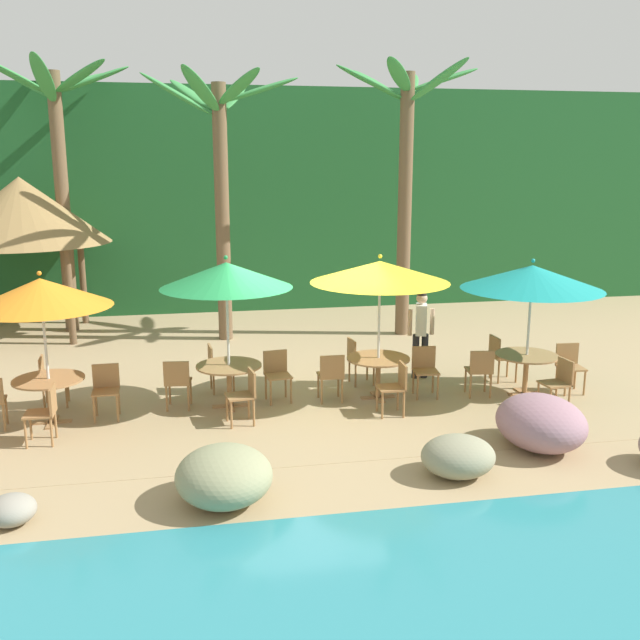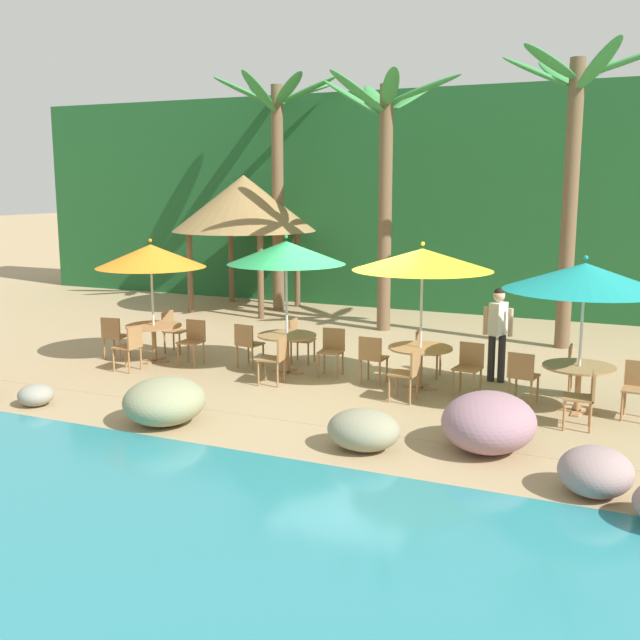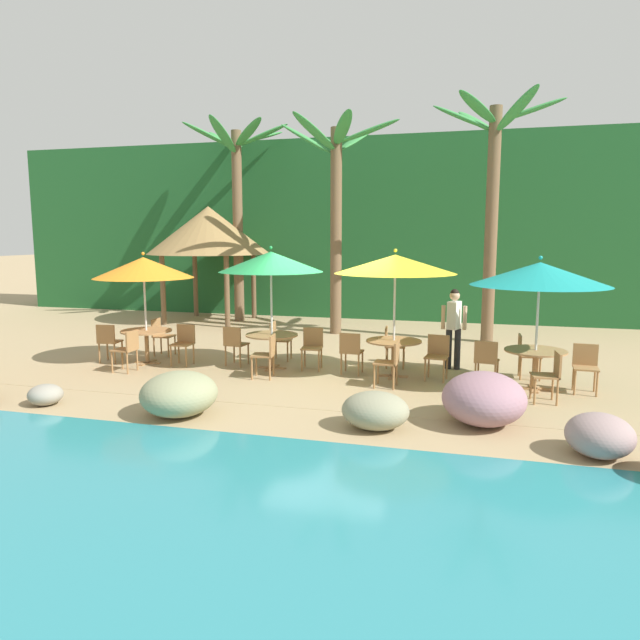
{
  "view_description": "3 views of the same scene",
  "coord_description": "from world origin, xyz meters",
  "px_view_note": "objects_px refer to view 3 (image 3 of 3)",
  "views": [
    {
      "loc": [
        -1.95,
        -11.52,
        4.09
      ],
      "look_at": [
        0.29,
        0.22,
        1.4
      ],
      "focal_mm": 39.85,
      "sensor_mm": 36.0,
      "label": 1
    },
    {
      "loc": [
        4.94,
        -12.38,
        3.53
      ],
      "look_at": [
        -0.64,
        0.02,
        1.06
      ],
      "focal_mm": 42.74,
      "sensor_mm": 36.0,
      "label": 2
    },
    {
      "loc": [
        2.89,
        -11.46,
        2.81
      ],
      "look_at": [
        -0.24,
        -0.05,
        1.09
      ],
      "focal_mm": 32.93,
      "sensor_mm": 36.0,
      "label": 3
    }
  ],
  "objects_px": {
    "umbrella_orange": "(144,268)",
    "dining_table_orange": "(146,336)",
    "chair_orange_left": "(108,340)",
    "palm_tree_nearest": "(238,186)",
    "dining_table_teal": "(535,357)",
    "chair_yellow_right": "(391,360)",
    "dining_table_green": "(272,340)",
    "chair_yellow_seaward": "(437,354)",
    "chair_yellow_left": "(351,350)",
    "palm_tree_third": "(493,181)",
    "chair_teal_seaward": "(585,364)",
    "waiter_in_white": "(454,323)",
    "chair_orange_inland": "(161,334)",
    "chair_orange_right": "(128,348)",
    "umbrella_teal": "(540,274)",
    "dining_table_yellow": "(394,346)",
    "chair_green_right": "(267,353)",
    "palapa_hut": "(209,231)",
    "chair_teal_right": "(550,373)",
    "chair_teal_inland": "(525,353)",
    "chair_orange_seaward": "(184,341)",
    "umbrella_green": "(271,262)",
    "chair_teal_left": "(486,359)",
    "chair_green_left": "(235,343)",
    "umbrella_yellow": "(395,264)",
    "chair_green_seaward": "(312,345)",
    "palm_tree_second": "(336,190)",
    "chair_green_inland": "(278,338)",
    "chair_yellow_inland": "(391,344)"
  },
  "relations": [
    {
      "from": "chair_teal_right",
      "to": "chair_teal_inland",
      "type": "bearing_deg",
      "value": 99.76
    },
    {
      "from": "chair_orange_left",
      "to": "palm_tree_nearest",
      "type": "relative_size",
      "value": 0.14
    },
    {
      "from": "chair_orange_left",
      "to": "umbrella_teal",
      "type": "height_order",
      "value": "umbrella_teal"
    },
    {
      "from": "chair_yellow_left",
      "to": "chair_teal_seaward",
      "type": "xyz_separation_m",
      "value": [
        4.34,
        -0.2,
        0.0
      ]
    },
    {
      "from": "umbrella_green",
      "to": "chair_yellow_left",
      "type": "bearing_deg",
      "value": -3.64
    },
    {
      "from": "umbrella_orange",
      "to": "chair_teal_left",
      "type": "xyz_separation_m",
      "value": [
        7.19,
        -0.07,
        -1.6
      ]
    },
    {
      "from": "chair_yellow_seaward",
      "to": "chair_teal_right",
      "type": "height_order",
      "value": "same"
    },
    {
      "from": "dining_table_green",
      "to": "chair_yellow_left",
      "type": "xyz_separation_m",
      "value": [
        1.73,
        -0.11,
        -0.1
      ]
    },
    {
      "from": "umbrella_green",
      "to": "chair_yellow_right",
      "type": "distance_m",
      "value": 3.3
    },
    {
      "from": "palm_tree_second",
      "to": "chair_yellow_seaward",
      "type": "bearing_deg",
      "value": -55.95
    },
    {
      "from": "chair_yellow_seaward",
      "to": "chair_yellow_right",
      "type": "xyz_separation_m",
      "value": [
        -0.78,
        -0.85,
        0.0
      ]
    },
    {
      "from": "chair_orange_right",
      "to": "chair_yellow_seaward",
      "type": "relative_size",
      "value": 1.0
    },
    {
      "from": "waiter_in_white",
      "to": "chair_yellow_right",
      "type": "bearing_deg",
      "value": -119.18
    },
    {
      "from": "chair_green_left",
      "to": "palm_tree_second",
      "type": "relative_size",
      "value": 0.15
    },
    {
      "from": "umbrella_teal",
      "to": "dining_table_yellow",
      "type": "bearing_deg",
      "value": 173.4
    },
    {
      "from": "chair_teal_right",
      "to": "waiter_in_white",
      "type": "height_order",
      "value": "waiter_in_white"
    },
    {
      "from": "chair_orange_inland",
      "to": "chair_yellow_left",
      "type": "bearing_deg",
      "value": -8.55
    },
    {
      "from": "dining_table_orange",
      "to": "palm_tree_nearest",
      "type": "height_order",
      "value": "palm_tree_nearest"
    },
    {
      "from": "chair_orange_seaward",
      "to": "dining_table_teal",
      "type": "relative_size",
      "value": 0.79
    },
    {
      "from": "chair_yellow_right",
      "to": "chair_green_left",
      "type": "bearing_deg",
      "value": 165.6
    },
    {
      "from": "dining_table_teal",
      "to": "chair_yellow_right",
      "type": "bearing_deg",
      "value": -167.92
    },
    {
      "from": "chair_green_inland",
      "to": "palm_tree_third",
      "type": "xyz_separation_m",
      "value": [
        4.57,
        3.63,
        3.67
      ]
    },
    {
      "from": "chair_teal_seaward",
      "to": "waiter_in_white",
      "type": "xyz_separation_m",
      "value": [
        -2.38,
        1.28,
        0.47
      ]
    },
    {
      "from": "chair_orange_inland",
      "to": "dining_table_green",
      "type": "height_order",
      "value": "chair_orange_inland"
    },
    {
      "from": "umbrella_teal",
      "to": "chair_teal_right",
      "type": "xyz_separation_m",
      "value": [
        0.18,
        -0.84,
        -1.61
      ]
    },
    {
      "from": "dining_table_green",
      "to": "chair_teal_inland",
      "type": "xyz_separation_m",
      "value": [
        5.1,
        0.5,
        -0.1
      ]
    },
    {
      "from": "chair_yellow_right",
      "to": "chair_green_seaward",
      "type": "bearing_deg",
      "value": 149.24
    },
    {
      "from": "dining_table_orange",
      "to": "umbrella_teal",
      "type": "distance_m",
      "value": 8.19
    },
    {
      "from": "chair_yellow_right",
      "to": "chair_teal_inland",
      "type": "distance_m",
      "value": 2.82
    },
    {
      "from": "dining_table_orange",
      "to": "chair_green_right",
      "type": "bearing_deg",
      "value": -10.95
    },
    {
      "from": "chair_green_right",
      "to": "chair_yellow_inland",
      "type": "height_order",
      "value": "same"
    },
    {
      "from": "chair_orange_right",
      "to": "chair_yellow_right",
      "type": "relative_size",
      "value": 1.0
    },
    {
      "from": "chair_yellow_inland",
      "to": "palm_tree_second",
      "type": "xyz_separation_m",
      "value": [
        -2.21,
        3.95,
        3.53
      ]
    },
    {
      "from": "chair_green_right",
      "to": "chair_teal_inland",
      "type": "relative_size",
      "value": 1.0
    },
    {
      "from": "umbrella_yellow",
      "to": "palm_tree_nearest",
      "type": "bearing_deg",
      "value": 133.26
    },
    {
      "from": "chair_orange_right",
      "to": "palapa_hut",
      "type": "height_order",
      "value": "palapa_hut"
    },
    {
      "from": "dining_table_green",
      "to": "umbrella_orange",
      "type": "bearing_deg",
      "value": -175.11
    },
    {
      "from": "umbrella_orange",
      "to": "dining_table_orange",
      "type": "relative_size",
      "value": 2.23
    },
    {
      "from": "chair_yellow_inland",
      "to": "umbrella_teal",
      "type": "distance_m",
      "value": 3.43
    },
    {
      "from": "palm_tree_third",
      "to": "waiter_in_white",
      "type": "relative_size",
      "value": 3.66
    },
    {
      "from": "chair_teal_right",
      "to": "chair_yellow_inland",
      "type": "bearing_deg",
      "value": 146.41
    },
    {
      "from": "dining_table_orange",
      "to": "chair_orange_left",
      "type": "xyz_separation_m",
      "value": [
        -0.83,
        -0.2,
        -0.1
      ]
    },
    {
      "from": "chair_orange_inland",
      "to": "chair_teal_right",
      "type": "distance_m",
      "value": 8.56
    },
    {
      "from": "dining_table_orange",
      "to": "palm_tree_third",
      "type": "bearing_deg",
      "value": 33.08
    },
    {
      "from": "umbrella_orange",
      "to": "chair_orange_inland",
      "type": "bearing_deg",
      "value": 100.14
    },
    {
      "from": "chair_orange_seaward",
      "to": "umbrella_yellow",
      "type": "bearing_deg",
      "value": 1.16
    },
    {
      "from": "chair_yellow_left",
      "to": "palm_tree_third",
      "type": "xyz_separation_m",
      "value": [
        2.67,
        4.58,
        3.67
      ]
    },
    {
      "from": "dining_table_green",
      "to": "umbrella_yellow",
      "type": "relative_size",
      "value": 0.43
    },
    {
      "from": "chair_orange_inland",
      "to": "dining_table_green",
      "type": "distance_m",
      "value": 3.05
    },
    {
      "from": "chair_yellow_seaward",
      "to": "umbrella_teal",
      "type": "xyz_separation_m",
      "value": [
        1.77,
        -0.31,
        1.61
      ]
    }
  ]
}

